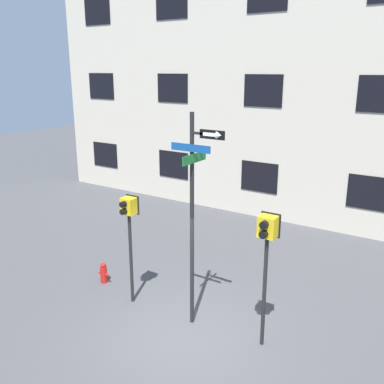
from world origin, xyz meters
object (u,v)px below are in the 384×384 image
(pedestrian_signal_right, at_px, (267,243))
(fire_hydrant, at_px, (104,273))
(pedestrian_signal_left, at_px, (129,220))
(street_sign_pole, at_px, (194,207))

(pedestrian_signal_right, xyz_separation_m, fire_hydrant, (-4.68, 0.17, -2.00))
(pedestrian_signal_left, distance_m, pedestrian_signal_right, 3.40)
(pedestrian_signal_right, bearing_deg, street_sign_pole, -176.18)
(fire_hydrant, bearing_deg, pedestrian_signal_right, -2.02)
(pedestrian_signal_left, height_order, fire_hydrant, pedestrian_signal_left)
(pedestrian_signal_left, bearing_deg, street_sign_pole, 1.69)
(street_sign_pole, relative_size, pedestrian_signal_right, 1.65)
(street_sign_pole, relative_size, pedestrian_signal_left, 1.75)
(street_sign_pole, distance_m, pedestrian_signal_right, 1.69)
(pedestrian_signal_right, bearing_deg, pedestrian_signal_left, -177.29)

